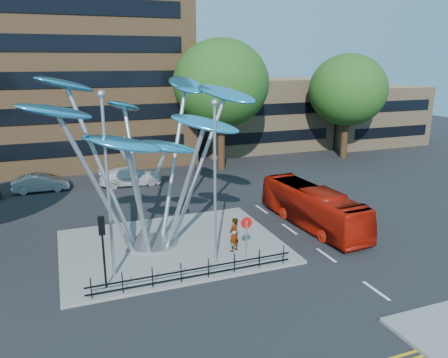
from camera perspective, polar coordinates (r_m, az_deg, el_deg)
name	(u,v)px	position (r m, az deg, el deg)	size (l,w,h in m)	color
ground	(228,296)	(20.17, 0.51, -15.04)	(120.00, 120.00, 0.00)	black
traffic_island	(172,246)	(24.97, -6.79, -8.68)	(12.00, 9.00, 0.15)	slate
brick_tower	(49,8)	(48.40, -21.86, 20.05)	(25.00, 15.00, 30.00)	brown
low_building_near	(261,114)	(51.69, 4.85, 8.45)	(15.00, 8.00, 8.00)	#A1845F
low_building_far	(370,115)	(57.63, 18.49, 7.94)	(12.00, 8.00, 7.00)	#A1845F
tree_right	(221,84)	(40.85, -0.38, 12.35)	(8.80, 8.80, 12.11)	black
tree_far	(348,90)	(47.68, 15.87, 11.10)	(8.00, 8.00, 10.81)	black
leaf_sculpture	(145,125)	(23.50, -10.27, 6.96)	(12.72, 9.54, 9.51)	#9EA0A5
street_lamp_left	(107,171)	(20.35, -15.05, 1.03)	(0.36, 0.36, 8.80)	#9EA0A5
street_lamp_right	(215,169)	(21.01, -1.20, 1.28)	(0.36, 0.36, 8.30)	#9EA0A5
traffic_light_island	(102,237)	(20.21, -15.61, -7.31)	(0.28, 0.18, 3.42)	black
no_entry_sign_island	(247,232)	(22.15, 2.96, -6.92)	(0.60, 0.10, 2.45)	#9EA0A5
pedestrian_railing_front	(195,272)	(21.03, -3.82, -12.02)	(10.00, 0.06, 1.00)	black
red_bus	(313,207)	(27.96, 11.51, -3.59)	(2.13, 9.12, 2.54)	#A81507
pedestrian	(234,235)	(23.67, 1.31, -7.28)	(0.69, 0.45, 1.90)	gray
parked_car_mid	(41,183)	(37.64, -22.83, -0.48)	(1.48, 4.24, 1.40)	#A3A6AA
parked_car_right	(131,176)	(37.34, -12.10, 0.35)	(2.08, 5.11, 1.48)	silver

